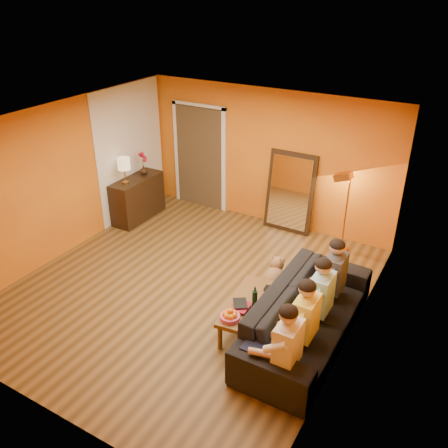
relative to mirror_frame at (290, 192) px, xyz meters
The scene contains 27 objects.
room_shell 2.39m from the mirror_frame, 103.68° to the right, with size 5.00×5.50×2.60m.
white_accent 3.21m from the mirror_frame, 163.83° to the right, with size 0.02×1.90×2.58m, color white.
doorway_recess 2.08m from the mirror_frame, behind, with size 1.06×0.30×2.10m, color #3F2D19.
door_jamb_left 2.64m from the mirror_frame, behind, with size 0.08×0.06×2.20m, color white.
door_jamb_right 1.51m from the mirror_frame, behind, with size 0.08×0.06×2.20m, color white.
door_header 2.46m from the mirror_frame, behind, with size 1.22×0.06×0.08m, color white.
mirror_frame is the anchor object (origin of this frame).
mirror_glass 0.04m from the mirror_frame, 90.00° to the right, with size 0.78×0.02×1.36m, color white.
sideboard 3.01m from the mirror_frame, 158.84° to the right, with size 0.44×1.18×0.85m, color black.
table_lamp 3.13m from the mirror_frame, 153.68° to the right, with size 0.24×0.24×0.51m, color beige, non-canonical shape.
sofa 3.17m from the mirror_frame, 62.54° to the right, with size 1.02×2.61×0.76m, color black.
coffee_table 3.11m from the mirror_frame, 76.09° to the right, with size 0.62×1.22×0.42m, color brown, non-canonical shape.
floor_lamp 1.18m from the mirror_frame, 13.68° to the right, with size 0.30×0.24×1.44m, color #C7833A, non-canonical shape.
dog 2.32m from the mirror_frame, 72.22° to the right, with size 0.35×0.55×0.65m, color #986944, non-canonical shape.
person_far_left 4.11m from the mirror_frame, 67.37° to the right, with size 0.70×0.44×1.22m, color silver, non-canonical shape.
person_mid_left 3.61m from the mirror_frame, 64.00° to the right, with size 0.70×0.44×1.22m, color #F0D650, non-canonical shape.
person_mid_right 3.12m from the mirror_frame, 59.57° to the right, with size 0.70×0.44×1.22m, color #92C7E2, non-canonical shape.
person_far_right 2.66m from the mirror_frame, 53.56° to the right, with size 0.70×0.44×1.22m, color #39393E, non-canonical shape.
fruit_bowl 3.49m from the mirror_frame, 79.47° to the right, with size 0.26×0.26×0.16m, color #CE4871, non-canonical shape.
wine_bottle 3.13m from the mirror_frame, 75.42° to the right, with size 0.07×0.07×0.31m, color black.
tumbler 2.99m from the mirror_frame, 73.29° to the right, with size 0.11×0.11×0.10m, color #B27F3F.
laptop 2.79m from the mirror_frame, 70.73° to the right, with size 0.37×0.24×0.03m, color black.
book_lower 3.24m from the mirror_frame, 80.05° to the right, with size 0.19×0.26×0.02m, color black.
book_mid 3.23m from the mirror_frame, 79.85° to the right, with size 0.20×0.27×0.02m, color maroon.
book_upper 3.24m from the mirror_frame, 80.09° to the right, with size 0.18×0.24×0.02m, color black.
vase 2.92m from the mirror_frame, 163.43° to the right, with size 0.17×0.17×0.18m, color black.
flowers 2.95m from the mirror_frame, 163.43° to the right, with size 0.17×0.17×0.48m, color maroon, non-canonical shape.
Camera 1 is at (3.54, -5.02, 4.33)m, focal length 38.00 mm.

